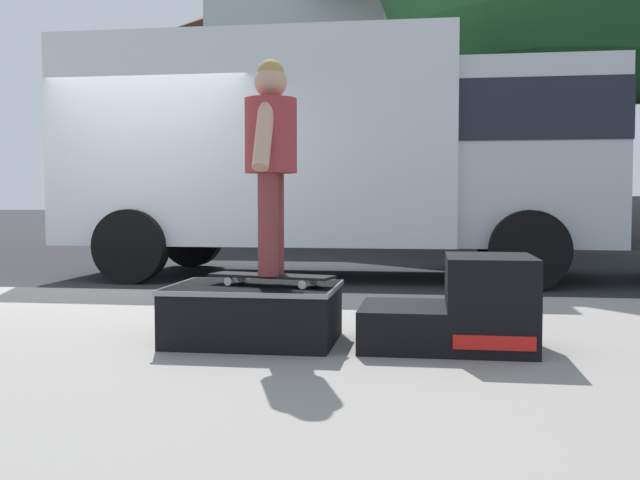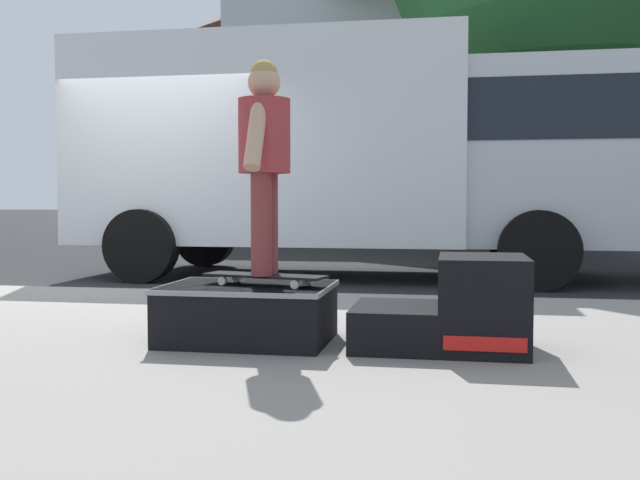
# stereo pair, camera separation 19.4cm
# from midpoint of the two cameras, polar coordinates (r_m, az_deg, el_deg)

# --- Properties ---
(ground_plane) EXTENTS (140.00, 140.00, 0.00)m
(ground_plane) POSITION_cam_midpoint_polar(r_m,az_deg,el_deg) (8.24, -14.68, -4.02)
(ground_plane) COLOR black
(skate_box) EXTENTS (1.03, 0.77, 0.36)m
(skate_box) POSITION_cam_midpoint_polar(r_m,az_deg,el_deg) (4.62, -4.39, -5.52)
(skate_box) COLOR black
(skate_box) RESTS_ON sidewalk_slab
(kicker_ramp) EXTENTS (1.02, 0.69, 0.55)m
(kicker_ramp) POSITION_cam_midpoint_polar(r_m,az_deg,el_deg) (4.47, 11.70, -5.37)
(kicker_ramp) COLOR black
(kicker_ramp) RESTS_ON sidewalk_slab
(skateboard) EXTENTS (0.81, 0.37, 0.07)m
(skateboard) POSITION_cam_midpoint_polar(r_m,az_deg,el_deg) (4.55, -3.09, -2.83)
(skateboard) COLOR black
(skateboard) RESTS_ON skate_box
(skater_kid) EXTENTS (0.32, 0.68, 1.31)m
(skater_kid) POSITION_cam_midpoint_polar(r_m,az_deg,el_deg) (4.53, -3.12, 7.07)
(skater_kid) COLOR brown
(skater_kid) RESTS_ON skateboard
(box_truck) EXTENTS (6.91, 2.63, 3.05)m
(box_truck) POSITION_cam_midpoint_polar(r_m,az_deg,el_deg) (9.72, 2.68, 7.19)
(box_truck) COLOR white
(box_truck) RESTS_ON ground
(house_behind) EXTENTS (9.54, 8.23, 8.40)m
(house_behind) POSITION_cam_midpoint_polar(r_m,az_deg,el_deg) (21.11, 7.77, 11.85)
(house_behind) COLOR silver
(house_behind) RESTS_ON ground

